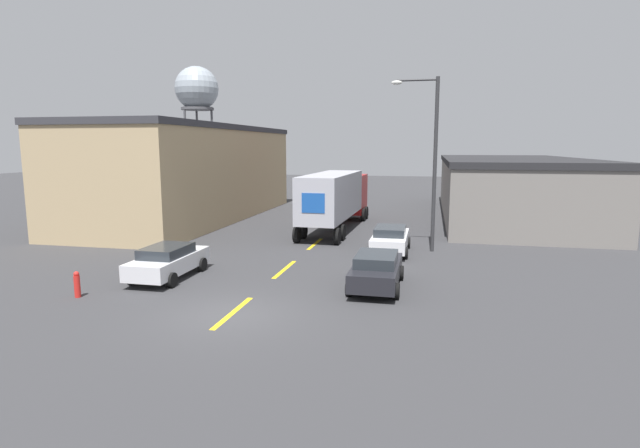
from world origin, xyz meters
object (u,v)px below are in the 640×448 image
object	(u,v)px
semi_truck	(337,196)
parked_car_left_near	(168,261)
parked_car_right_near	(376,269)
water_tower	(197,90)
street_lamp	(430,153)
fire_hydrant	(77,284)
parked_car_right_mid	(390,239)

from	to	relation	value
semi_truck	parked_car_left_near	xyz separation A→B (m)	(-4.62, -13.98, -1.53)
semi_truck	parked_car_right_near	world-z (taller)	semi_truck
parked_car_left_near	water_tower	xyz separation A→B (m)	(-18.01, 40.18, 11.71)
water_tower	street_lamp	distance (m)	43.74
semi_truck	fire_hydrant	bearing A→B (deg)	-109.18
parked_car_right_near	parked_car_left_near	bearing A→B (deg)	-177.41
parked_car_right_mid	water_tower	xyz separation A→B (m)	(-26.78, 33.05, 11.71)
parked_car_right_mid	fire_hydrant	world-z (taller)	parked_car_right_mid
parked_car_left_near	street_lamp	xyz separation A→B (m)	(10.68, 7.98, 4.42)
parked_car_right_near	parked_car_right_mid	bearing A→B (deg)	90.00
water_tower	fire_hydrant	size ratio (longest dim) A/B	15.61
fire_hydrant	parked_car_right_near	bearing A→B (deg)	18.90
parked_car_left_near	street_lamp	distance (m)	14.05
parked_car_left_near	water_tower	bearing A→B (deg)	114.14
semi_truck	water_tower	size ratio (longest dim) A/B	0.81
parked_car_right_mid	water_tower	distance (m)	44.12
street_lamp	fire_hydrant	bearing A→B (deg)	-138.22
semi_truck	parked_car_left_near	bearing A→B (deg)	-106.78
parked_car_right_mid	semi_truck	bearing A→B (deg)	121.25
street_lamp	semi_truck	bearing A→B (deg)	135.27
semi_truck	parked_car_right_near	distance (m)	14.28
fire_hydrant	semi_truck	bearing A→B (deg)	69.30
semi_truck	fire_hydrant	world-z (taller)	semi_truck
street_lamp	fire_hydrant	xyz separation A→B (m)	(-12.57, -11.23, -4.68)
water_tower	street_lamp	world-z (taller)	water_tower
parked_car_right_mid	street_lamp	distance (m)	4.89
fire_hydrant	street_lamp	bearing A→B (deg)	41.78
semi_truck	parked_car_left_near	size ratio (longest dim) A/B	2.85
semi_truck	street_lamp	world-z (taller)	street_lamp
parked_car_right_near	parked_car_left_near	size ratio (longest dim) A/B	1.00
parked_car_left_near	water_tower	size ratio (longest dim) A/B	0.28
parked_car_right_near	parked_car_left_near	xyz separation A→B (m)	(-8.77, -0.40, 0.00)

